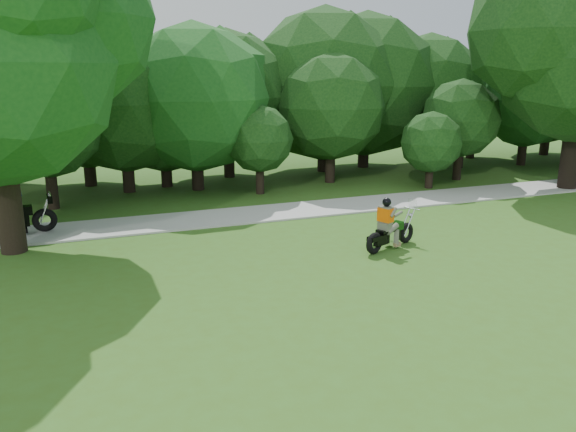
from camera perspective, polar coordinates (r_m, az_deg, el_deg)
ground at (r=14.05m, az=19.24°, el=-6.39°), size 100.00×100.00×0.00m
walkway at (r=20.49m, az=4.87°, el=0.96°), size 60.00×2.20×0.06m
tree_line at (r=26.77m, az=3.47°, el=12.10°), size 40.41×11.04×7.81m
chopper_motorcycle at (r=15.77m, az=10.19°, el=-1.41°), size 2.01×1.12×1.49m
touring_motorcycle at (r=18.50m, az=-26.49°, el=0.13°), size 2.34×0.83×1.78m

